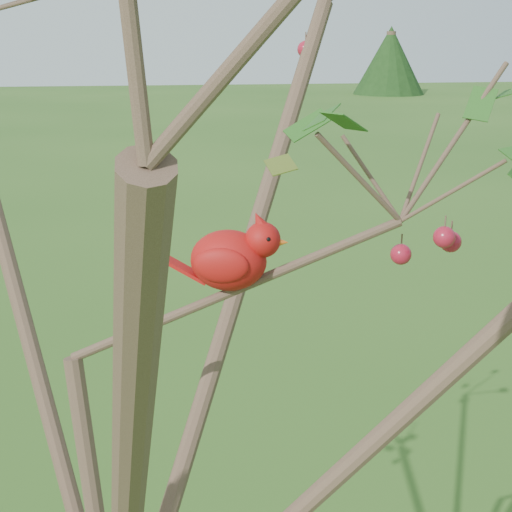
{
  "coord_description": "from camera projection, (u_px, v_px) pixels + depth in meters",
  "views": [
    {
      "loc": [
        0.1,
        -1.14,
        2.52
      ],
      "look_at": [
        0.29,
        0.06,
        2.14
      ],
      "focal_mm": 50.0,
      "sensor_mm": 36.0,
      "label": 1
    }
  ],
  "objects": [
    {
      "name": "crabapple_tree",
      "position": [
        105.0,
        291.0,
        1.16
      ],
      "size": [
        2.35,
        2.05,
        2.95
      ],
      "color": "#453225",
      "rests_on": "ground"
    },
    {
      "name": "cardinal",
      "position": [
        233.0,
        257.0,
        1.28
      ],
      "size": [
        0.23,
        0.14,
        0.16
      ],
      "rotation": [
        0.0,
        0.0,
        -0.29
      ],
      "color": "#A4140E",
      "rests_on": "ground"
    },
    {
      "name": "distant_trees",
      "position": [
        114.0,
        71.0,
        23.83
      ],
      "size": [
        36.32,
        17.25,
        3.18
      ],
      "color": "#453225",
      "rests_on": "ground"
    }
  ]
}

